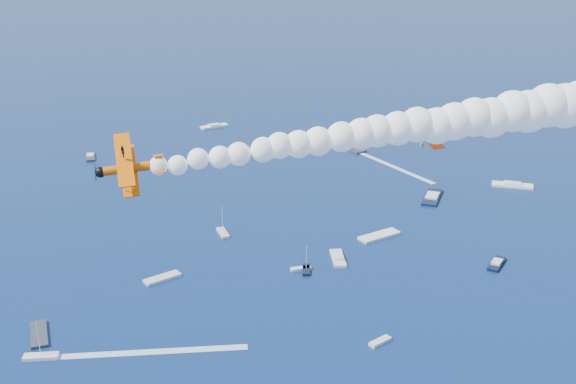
# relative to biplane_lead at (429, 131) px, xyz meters

# --- Properties ---
(biplane_lead) EXTENTS (10.72, 11.74, 7.45)m
(biplane_lead) POSITION_rel_biplane_lead_xyz_m (0.00, 0.00, 0.00)
(biplane_lead) COLOR #FF4305
(biplane_trail) EXTENTS (12.11, 13.41, 9.60)m
(biplane_trail) POSITION_rel_biplane_lead_xyz_m (-34.53, -19.99, -1.23)
(biplane_trail) COLOR #E06004
(smoke_trail_trail) EXTENTS (65.56, 52.89, 11.11)m
(smoke_trail_trail) POSITION_rel_biplane_lead_xyz_m (-6.03, -6.35, 1.19)
(smoke_trail_trail) COLOR white
(spectator_boats) EXTENTS (239.56, 180.78, 0.70)m
(spectator_boats) POSITION_rel_biplane_lead_xyz_m (-13.15, 97.49, -55.99)
(spectator_boats) COLOR silver
(spectator_boats) RESTS_ON ground
(boat_wakes) EXTENTS (70.05, 146.34, 0.04)m
(boat_wakes) POSITION_rel_biplane_lead_xyz_m (-33.72, 83.97, -56.31)
(boat_wakes) COLOR white
(boat_wakes) RESTS_ON ground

